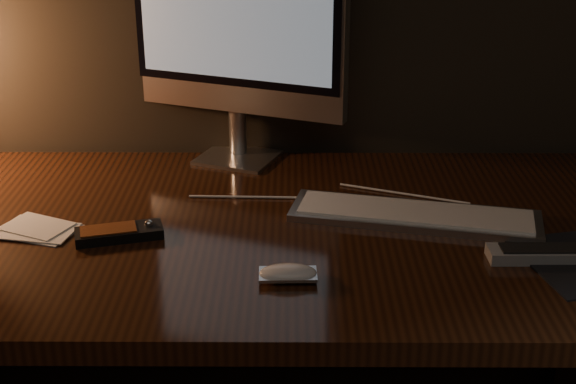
{
  "coord_description": "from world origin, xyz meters",
  "views": [
    {
      "loc": [
        0.09,
        0.56,
        1.36
      ],
      "look_at": [
        0.08,
        1.73,
        0.86
      ],
      "focal_mm": 50.0,
      "sensor_mm": 36.0,
      "label": 1
    }
  ],
  "objects_px": {
    "desk": "(245,269)",
    "monitor": "(234,21)",
    "media_remote": "(119,233)",
    "mouse": "(288,275)",
    "tv_remote": "(548,253)",
    "keyboard": "(415,215)"
  },
  "relations": [
    {
      "from": "media_remote",
      "to": "tv_remote",
      "type": "relative_size",
      "value": 0.81
    },
    {
      "from": "desk",
      "to": "media_remote",
      "type": "xyz_separation_m",
      "value": [
        -0.21,
        -0.13,
        0.14
      ]
    },
    {
      "from": "desk",
      "to": "monitor",
      "type": "bearing_deg",
      "value": 96.28
    },
    {
      "from": "media_remote",
      "to": "keyboard",
      "type": "bearing_deg",
      "value": -6.62
    },
    {
      "from": "desk",
      "to": "mouse",
      "type": "distance_m",
      "value": 0.32
    },
    {
      "from": "desk",
      "to": "tv_remote",
      "type": "bearing_deg",
      "value": -21.64
    },
    {
      "from": "monitor",
      "to": "tv_remote",
      "type": "height_order",
      "value": "monitor"
    },
    {
      "from": "keyboard",
      "to": "tv_remote",
      "type": "relative_size",
      "value": 2.3
    },
    {
      "from": "keyboard",
      "to": "tv_remote",
      "type": "bearing_deg",
      "value": -26.2
    },
    {
      "from": "mouse",
      "to": "media_remote",
      "type": "relative_size",
      "value": 0.57
    },
    {
      "from": "desk",
      "to": "mouse",
      "type": "bearing_deg",
      "value": -72.84
    },
    {
      "from": "monitor",
      "to": "media_remote",
      "type": "height_order",
      "value": "monitor"
    },
    {
      "from": "mouse",
      "to": "tv_remote",
      "type": "relative_size",
      "value": 0.46
    },
    {
      "from": "monitor",
      "to": "mouse",
      "type": "bearing_deg",
      "value": -56.61
    },
    {
      "from": "keyboard",
      "to": "desk",
      "type": "bearing_deg",
      "value": -175.68
    },
    {
      "from": "keyboard",
      "to": "tv_remote",
      "type": "distance_m",
      "value": 0.25
    },
    {
      "from": "keyboard",
      "to": "monitor",
      "type": "bearing_deg",
      "value": 150.92
    },
    {
      "from": "desk",
      "to": "keyboard",
      "type": "xyz_separation_m",
      "value": [
        0.31,
        -0.05,
        0.14
      ]
    },
    {
      "from": "desk",
      "to": "monitor",
      "type": "relative_size",
      "value": 3.15
    },
    {
      "from": "desk",
      "to": "monitor",
      "type": "distance_m",
      "value": 0.5
    },
    {
      "from": "mouse",
      "to": "keyboard",
      "type": "bearing_deg",
      "value": 43.11
    },
    {
      "from": "mouse",
      "to": "media_remote",
      "type": "bearing_deg",
      "value": 151.67
    }
  ]
}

